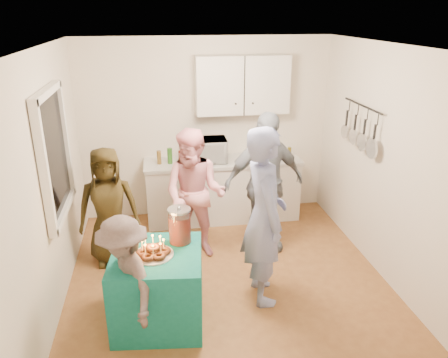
{
  "coord_description": "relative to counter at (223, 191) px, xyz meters",
  "views": [
    {
      "loc": [
        -0.73,
        -4.15,
        2.92
      ],
      "look_at": [
        0.0,
        0.35,
        1.15
      ],
      "focal_mm": 35.0,
      "sensor_mm": 36.0,
      "label": 1
    }
  ],
  "objects": [
    {
      "name": "floor",
      "position": [
        -0.2,
        -1.7,
        -0.43
      ],
      "size": [
        4.0,
        4.0,
        0.0
      ],
      "primitive_type": "plane",
      "color": "brown",
      "rests_on": "ground"
    },
    {
      "name": "ceiling",
      "position": [
        -0.2,
        -1.7,
        2.17
      ],
      "size": [
        4.0,
        4.0,
        0.0
      ],
      "primitive_type": "plane",
      "color": "white",
      "rests_on": "floor"
    },
    {
      "name": "back_wall",
      "position": [
        -0.2,
        0.3,
        0.87
      ],
      "size": [
        3.6,
        3.6,
        0.0
      ],
      "primitive_type": "plane",
      "color": "silver",
      "rests_on": "floor"
    },
    {
      "name": "left_wall",
      "position": [
        -2.0,
        -1.7,
        0.87
      ],
      "size": [
        4.0,
        4.0,
        0.0
      ],
      "primitive_type": "plane",
      "color": "silver",
      "rests_on": "floor"
    },
    {
      "name": "right_wall",
      "position": [
        1.6,
        -1.7,
        0.87
      ],
      "size": [
        4.0,
        4.0,
        0.0
      ],
      "primitive_type": "plane",
      "color": "silver",
      "rests_on": "floor"
    },
    {
      "name": "window_night",
      "position": [
        -1.97,
        -1.4,
        1.12
      ],
      "size": [
        0.04,
        1.0,
        1.2
      ],
      "primitive_type": "cube",
      "color": "black",
      "rests_on": "left_wall"
    },
    {
      "name": "counter",
      "position": [
        0.0,
        0.0,
        0.0
      ],
      "size": [
        2.2,
        0.58,
        0.86
      ],
      "primitive_type": "cube",
      "color": "white",
      "rests_on": "floor"
    },
    {
      "name": "countertop",
      "position": [
        0.0,
        -0.0,
        0.46
      ],
      "size": [
        2.24,
        0.62,
        0.05
      ],
      "primitive_type": "cube",
      "color": "beige",
      "rests_on": "counter"
    },
    {
      "name": "upper_cabinet",
      "position": [
        0.3,
        0.15,
        1.52
      ],
      "size": [
        1.3,
        0.3,
        0.8
      ],
      "primitive_type": "cube",
      "color": "white",
      "rests_on": "back_wall"
    },
    {
      "name": "pot_rack",
      "position": [
        1.52,
        -1.0,
        1.17
      ],
      "size": [
        0.12,
        1.0,
        0.6
      ],
      "primitive_type": "cube",
      "color": "black",
      "rests_on": "right_wall"
    },
    {
      "name": "microwave",
      "position": [
        -0.24,
        0.0,
        0.64
      ],
      "size": [
        0.59,
        0.41,
        0.32
      ],
      "primitive_type": "imported",
      "rotation": [
        0.0,
        0.0,
        -0.03
      ],
      "color": "white",
      "rests_on": "countertop"
    },
    {
      "name": "party_table",
      "position": [
        -0.99,
        -2.19,
        -0.05
      ],
      "size": [
        0.94,
        0.94,
        0.76
      ],
      "primitive_type": "cube",
      "rotation": [
        0.0,
        0.0,
        -0.11
      ],
      "color": "#106D62",
      "rests_on": "floor"
    },
    {
      "name": "donut_cake",
      "position": [
        -1.01,
        -2.22,
        0.42
      ],
      "size": [
        0.38,
        0.38,
        0.18
      ],
      "primitive_type": null,
      "color": "#381C0C",
      "rests_on": "party_table"
    },
    {
      "name": "punch_jar",
      "position": [
        -0.75,
        -1.99,
        0.5
      ],
      "size": [
        0.22,
        0.22,
        0.34
      ],
      "primitive_type": "cylinder",
      "color": "red",
      "rests_on": "party_table"
    },
    {
      "name": "man_birthday",
      "position": [
        0.12,
        -1.96,
        0.52
      ],
      "size": [
        0.46,
        0.7,
        1.9
      ],
      "primitive_type": "imported",
      "rotation": [
        0.0,
        0.0,
        1.58
      ],
      "color": "#8994C8",
      "rests_on": "floor"
    },
    {
      "name": "woman_back_left",
      "position": [
        -1.53,
        -0.97,
        0.3
      ],
      "size": [
        0.75,
        0.51,
        1.46
      ],
      "primitive_type": "imported",
      "rotation": [
        0.0,
        0.0,
        0.07
      ],
      "color": "#534217",
      "rests_on": "floor"
    },
    {
      "name": "woman_back_center",
      "position": [
        -0.5,
        -0.96,
        0.39
      ],
      "size": [
        0.98,
        0.89,
        1.63
      ],
      "primitive_type": "imported",
      "rotation": [
        0.0,
        0.0,
        -0.42
      ],
      "color": "pink",
      "rests_on": "floor"
    },
    {
      "name": "woman_back_right",
      "position": [
        0.37,
        -0.96,
        0.48
      ],
      "size": [
        1.13,
        0.64,
        1.81
      ],
      "primitive_type": "imported",
      "rotation": [
        0.0,
        0.0,
        0.19
      ],
      "color": "#0F1D32",
      "rests_on": "floor"
    },
    {
      "name": "child_near_left",
      "position": [
        -1.27,
        -2.42,
        0.21
      ],
      "size": [
        0.8,
        0.95,
        1.27
      ],
      "primitive_type": "imported",
      "rotation": [
        0.0,
        0.0,
        -1.09
      ],
      "color": "#574745",
      "rests_on": "floor"
    }
  ]
}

